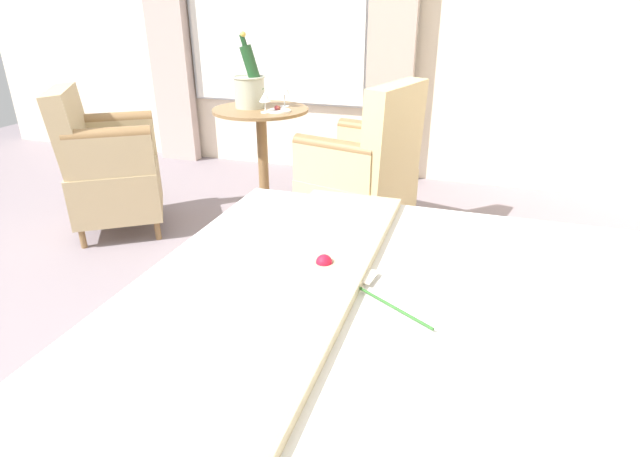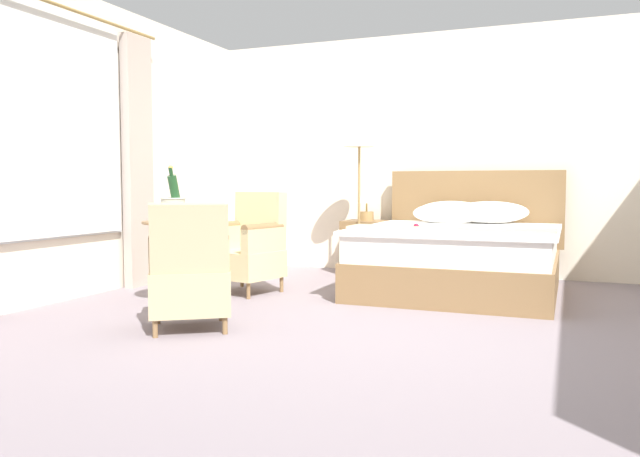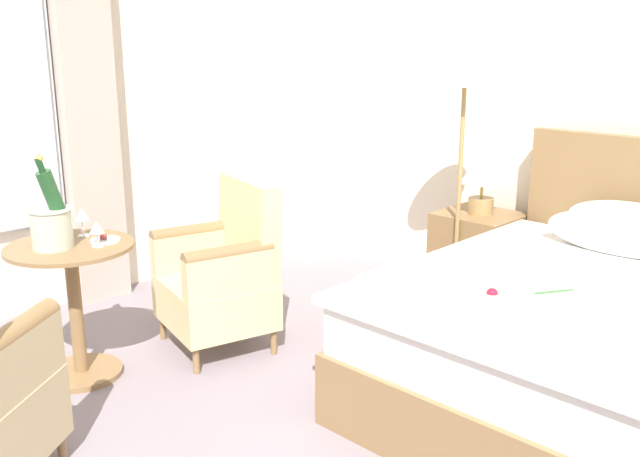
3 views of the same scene
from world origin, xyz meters
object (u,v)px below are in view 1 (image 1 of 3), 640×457
(wine_glass_near_edge, at_px, (284,90))
(armchair_facing_bed, at_px, (108,168))
(side_table_round, at_px, (263,153))
(champagne_bucket, at_px, (250,86))
(snack_plate, at_px, (279,110))
(wine_glass_near_bucket, at_px, (265,98))
(armchair_by_window, at_px, (366,172))

(wine_glass_near_edge, height_order, armchair_facing_bed, armchair_facing_bed)
(side_table_round, relative_size, armchair_facing_bed, 0.79)
(side_table_round, relative_size, champagne_bucket, 1.52)
(side_table_round, relative_size, wine_glass_near_edge, 4.85)
(side_table_round, bearing_deg, snack_plate, 66.11)
(wine_glass_near_edge, bearing_deg, champagne_bucket, -66.89)
(snack_plate, relative_size, armchair_facing_bed, 0.17)
(wine_glass_near_edge, distance_m, armchair_facing_bed, 1.22)
(wine_glass_near_bucket, relative_size, snack_plate, 0.85)
(wine_glass_near_edge, relative_size, armchair_by_window, 0.15)
(wine_glass_near_bucket, bearing_deg, champagne_bucket, -129.46)
(snack_plate, bearing_deg, champagne_bucket, -109.45)
(side_table_round, distance_m, wine_glass_near_bucket, 0.42)
(side_table_round, xyz_separation_m, champagne_bucket, (-0.01, -0.07, 0.44))
(champagne_bucket, bearing_deg, snack_plate, 70.55)
(champagne_bucket, height_order, snack_plate, champagne_bucket)
(side_table_round, distance_m, wine_glass_near_edge, 0.44)
(wine_glass_near_bucket, relative_size, wine_glass_near_edge, 0.86)
(wine_glass_near_bucket, bearing_deg, wine_glass_near_edge, 169.49)
(side_table_round, xyz_separation_m, snack_plate, (0.07, 0.16, 0.31))
(snack_plate, bearing_deg, wine_glass_near_bucket, -52.18)
(side_table_round, relative_size, snack_plate, 4.80)
(wine_glass_near_edge, relative_size, snack_plate, 0.99)
(side_table_round, bearing_deg, wine_glass_near_edge, 127.35)
(snack_plate, bearing_deg, side_table_round, -113.89)
(wine_glass_near_bucket, bearing_deg, snack_plate, 127.82)
(side_table_round, height_order, wine_glass_near_edge, wine_glass_near_edge)
(side_table_round, height_order, champagne_bucket, champagne_bucket)
(champagne_bucket, relative_size, wine_glass_near_bucket, 3.69)
(champagne_bucket, xyz_separation_m, snack_plate, (0.08, 0.23, -0.13))
(wine_glass_near_bucket, xyz_separation_m, armchair_by_window, (0.11, 0.68, -0.38))
(champagne_bucket, distance_m, armchair_by_window, 0.98)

